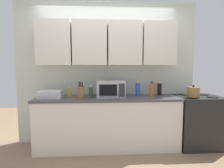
{
  "coord_description": "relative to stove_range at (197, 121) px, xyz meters",
  "views": [
    {
      "loc": [
        -0.13,
        -3.41,
        1.43
      ],
      "look_at": [
        0.08,
        -0.25,
        1.12
      ],
      "focal_mm": 29.32,
      "sensor_mm": 36.0,
      "label": 1
    }
  ],
  "objects": [
    {
      "name": "bottle_yellow_mustard",
      "position": [
        -2.28,
        0.12,
        0.53
      ],
      "size": [
        0.06,
        0.06,
        0.18
      ],
      "color": "gold",
      "rests_on": "counter_run"
    },
    {
      "name": "counter_run",
      "position": [
        -1.61,
        0.02,
        -0.0
      ],
      "size": [
        2.45,
        0.63,
        0.9
      ],
      "color": "white",
      "rests_on": "ground_plane"
    },
    {
      "name": "bottle_spice_jar",
      "position": [
        -0.84,
        0.02,
        0.57
      ],
      "size": [
        0.07,
        0.07,
        0.26
      ],
      "color": "#BC6638",
      "rests_on": "counter_run"
    },
    {
      "name": "microwave",
      "position": [
        -1.56,
        0.03,
        0.59
      ],
      "size": [
        0.48,
        0.37,
        0.28
      ],
      "color": "#B7B7BC",
      "rests_on": "counter_run"
    },
    {
      "name": "bottle_green_oil",
      "position": [
        -1.9,
        0.03,
        0.54
      ],
      "size": [
        0.06,
        0.06,
        0.2
      ],
      "color": "#386B2D",
      "rests_on": "counter_run"
    },
    {
      "name": "kettle",
      "position": [
        -0.17,
        -0.14,
        0.54
      ],
      "size": [
        0.2,
        0.2,
        0.2
      ],
      "color": "olive",
      "rests_on": "stove_range"
    },
    {
      "name": "knife_block",
      "position": [
        -2.05,
        -0.12,
        0.55
      ],
      "size": [
        0.1,
        0.12,
        0.28
      ],
      "color": "brown",
      "rests_on": "counter_run"
    },
    {
      "name": "dish_rack",
      "position": [
        -2.58,
        0.02,
        0.51
      ],
      "size": [
        0.38,
        0.3,
        0.12
      ],
      "primitive_type": "cube",
      "color": "silver",
      "rests_on": "counter_run"
    },
    {
      "name": "bottle_blue_cleaner",
      "position": [
        -1.06,
        0.12,
        0.57
      ],
      "size": [
        0.08,
        0.08,
        0.26
      ],
      "color": "#2D56B7",
      "rests_on": "counter_run"
    },
    {
      "name": "bottle_soy_dark",
      "position": [
        -0.65,
        0.16,
        0.56
      ],
      "size": [
        0.08,
        0.08,
        0.24
      ],
      "color": "black",
      "rests_on": "counter_run"
    },
    {
      "name": "wall_back_with_cabinets",
      "position": [
        -1.61,
        0.25,
        1.12
      ],
      "size": [
        3.32,
        0.38,
        2.6
      ],
      "color": "silver",
      "rests_on": "ground_plane"
    },
    {
      "name": "stove_range",
      "position": [
        0.0,
        0.0,
        0.0
      ],
      "size": [
        0.76,
        0.64,
        0.91
      ],
      "color": "black",
      "rests_on": "ground_plane"
    }
  ]
}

